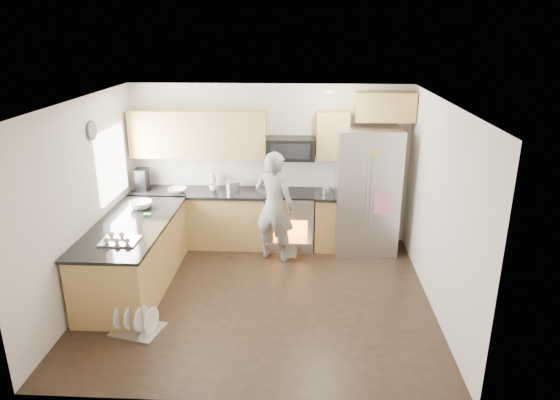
# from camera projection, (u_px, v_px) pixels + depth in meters

# --- Properties ---
(ground) EXTENTS (4.50, 4.50, 0.00)m
(ground) POSITION_uv_depth(u_px,v_px,m) (260.00, 297.00, 6.70)
(ground) COLOR black
(ground) RESTS_ON ground
(room_shell) EXTENTS (4.54, 4.04, 2.62)m
(room_shell) POSITION_uv_depth(u_px,v_px,m) (255.00, 177.00, 6.16)
(room_shell) COLOR beige
(room_shell) RESTS_ON ground
(back_cabinet_run) EXTENTS (4.45, 0.64, 2.50)m
(back_cabinet_run) POSITION_uv_depth(u_px,v_px,m) (232.00, 188.00, 8.06)
(back_cabinet_run) COLOR #AF8B46
(back_cabinet_run) RESTS_ON ground
(peninsula) EXTENTS (0.96, 2.36, 1.03)m
(peninsula) POSITION_uv_depth(u_px,v_px,m) (134.00, 255.00, 6.87)
(peninsula) COLOR #AF8B46
(peninsula) RESTS_ON ground
(stove_range) EXTENTS (0.76, 0.97, 1.79)m
(stove_range) POSITION_uv_depth(u_px,v_px,m) (290.00, 207.00, 8.05)
(stove_range) COLOR #B7B7BC
(stove_range) RESTS_ON ground
(refrigerator) EXTENTS (1.01, 0.80, 1.99)m
(refrigerator) POSITION_uv_depth(u_px,v_px,m) (366.00, 190.00, 7.86)
(refrigerator) COLOR #B7B7BC
(refrigerator) RESTS_ON ground
(person) EXTENTS (0.73, 0.61, 1.72)m
(person) POSITION_uv_depth(u_px,v_px,m) (274.00, 207.00, 7.53)
(person) COLOR gray
(person) RESTS_ON ground
(dish_rack) EXTENTS (0.65, 0.56, 0.35)m
(dish_rack) POSITION_uv_depth(u_px,v_px,m) (137.00, 325.00, 5.91)
(dish_rack) COLOR #B7B7BC
(dish_rack) RESTS_ON ground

